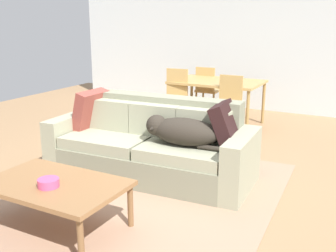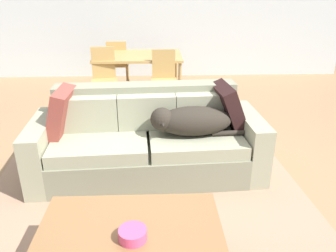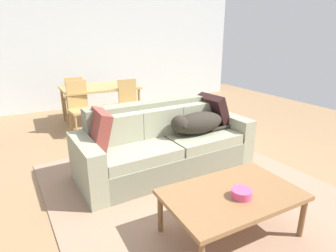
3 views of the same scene
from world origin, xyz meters
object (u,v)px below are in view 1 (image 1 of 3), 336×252
coffee_table (55,187)px  dining_table (217,84)px  throw_pillow_by_right_arm (227,126)px  bowl_on_coffee_table (48,183)px  dining_chair_far_left (207,88)px  couch (152,147)px  dining_chair_near_left (175,96)px  dining_chair_near_right (228,103)px  dog_on_left_cushion (181,131)px  throw_pillow_by_left_arm (90,110)px

coffee_table → dining_table: dining_table is taller
throw_pillow_by_right_arm → dining_table: throw_pillow_by_right_arm is taller
throw_pillow_by_right_arm → bowl_on_coffee_table: bearing=-119.2°
dining_table → dining_chair_far_left: size_ratio=1.62×
couch → throw_pillow_by_right_arm: throw_pillow_by_right_arm is taller
bowl_on_coffee_table → dining_chair_far_left: 4.63m
bowl_on_coffee_table → dining_chair_near_left: dining_chair_near_left is taller
coffee_table → dining_chair_far_left: size_ratio=1.32×
throw_pillow_by_right_arm → coffee_table: throw_pillow_by_right_arm is taller
coffee_table → dining_chair_near_right: dining_chair_near_right is taller
coffee_table → dining_chair_near_left: 3.46m
couch → dining_chair_near_right: (0.22, 1.89, 0.18)m
dog_on_left_cushion → dining_chair_far_left: bearing=104.9°
throw_pillow_by_right_arm → coffee_table: size_ratio=0.40×
dining_chair_near_left → dining_chair_near_right: dining_chair_near_left is taller
throw_pillow_by_left_arm → dining_chair_near_left: bearing=85.3°
dining_table → dining_chair_near_left: 0.77m
couch → bowl_on_coffee_table: size_ratio=13.48×
coffee_table → dog_on_left_cushion: bearing=69.3°
coffee_table → dining_table: bearing=91.5°
dining_chair_near_right → coffee_table: bearing=-95.1°
throw_pillow_by_left_arm → dining_chair_near_right: bearing=60.1°
dining_table → dining_chair_near_right: size_ratio=1.56×
couch → dining_chair_far_left: (-0.61, 3.05, 0.16)m
bowl_on_coffee_table → dining_chair_near_right: 3.45m
dining_chair_near_right → dining_chair_far_left: size_ratio=1.03×
dining_chair_near_left → dining_chair_near_right: (0.92, -0.05, -0.01)m
dog_on_left_cushion → dining_chair_near_right: size_ratio=1.03×
dog_on_left_cushion → dining_table: size_ratio=0.66×
bowl_on_coffee_table → coffee_table: bearing=105.0°
couch → coffee_table: (-0.09, -1.46, 0.05)m
dog_on_left_cushion → throw_pillow_by_right_arm: (0.43, 0.21, 0.07)m
dining_chair_near_left → dining_chair_far_left: size_ratio=1.08×
throw_pillow_by_left_arm → dining_table: throw_pillow_by_left_arm is taller
couch → bowl_on_coffee_table: bearing=-95.6°
dining_table → dining_chair_near_left: size_ratio=1.50×
dining_chair_near_left → dog_on_left_cushion: bearing=-67.8°
couch → dining_table: (-0.19, 2.49, 0.34)m
throw_pillow_by_left_arm → bowl_on_coffee_table: bearing=-62.8°
couch → dining_table: bearing=91.2°
dining_chair_far_left → dog_on_left_cushion: bearing=106.7°
couch → dining_chair_far_left: 3.11m
dining_chair_near_right → bowl_on_coffee_table: bearing=-94.6°
coffee_table → dining_chair_near_left: (-0.62, 3.41, 0.14)m
coffee_table → dining_chair_near_right: 3.37m
throw_pillow_by_left_arm → dining_chair_near_left: 1.95m
dog_on_left_cushion → throw_pillow_by_right_arm: 0.48m
dog_on_left_cushion → dining_table: (-0.62, 2.60, 0.07)m
dog_on_left_cushion → throw_pillow_by_left_arm: bearing=171.9°
coffee_table → dining_chair_far_left: bearing=96.5°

